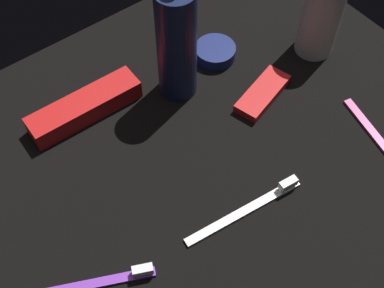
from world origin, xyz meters
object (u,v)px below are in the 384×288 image
object	(u,v)px
toothpaste_box_red	(85,107)
snack_bar_red	(263,94)
toothbrush_purple	(92,283)
lotion_bottle	(177,43)
bodywash_bottle	(322,14)
cream_tin_left	(215,52)
toothbrush_white	(249,208)

from	to	relation	value
toothpaste_box_red	snack_bar_red	xyz separation A→B (cm)	(-23.49, 13.78, -0.85)
toothbrush_purple	snack_bar_red	bearing A→B (deg)	-165.17
lotion_bottle	bodywash_bottle	size ratio (longest dim) A/B	1.33
lotion_bottle	snack_bar_red	distance (cm)	16.00
snack_bar_red	cream_tin_left	size ratio (longest dim) A/B	1.56
toothbrush_purple	toothpaste_box_red	bearing A→B (deg)	-119.30
lotion_bottle	bodywash_bottle	bearing A→B (deg)	163.84
cream_tin_left	toothpaste_box_red	bearing A→B (deg)	-6.54
toothbrush_white	snack_bar_red	size ratio (longest dim) A/B	1.73
toothbrush_purple	toothbrush_white	bearing A→B (deg)	169.94
bodywash_bottle	toothpaste_box_red	xyz separation A→B (cm)	(37.22, -11.05, -5.81)
snack_bar_red	lotion_bottle	bearing A→B (deg)	-61.29
toothbrush_purple	snack_bar_red	xyz separation A→B (cm)	(-36.67, -9.71, 0.14)
bodywash_bottle	snack_bar_red	world-z (taller)	bodywash_bottle
toothbrush_purple	toothpaste_box_red	world-z (taller)	toothpaste_box_red
toothpaste_box_red	cream_tin_left	bearing A→B (deg)	174.77
lotion_bottle	toothbrush_purple	xyz separation A→B (cm)	(27.34, 19.12, -9.10)
lotion_bottle	snack_bar_red	bearing A→B (deg)	134.76
toothbrush_white	toothbrush_purple	world-z (taller)	same
lotion_bottle	toothpaste_box_red	xyz separation A→B (cm)	(14.15, -4.37, -8.11)
lotion_bottle	cream_tin_left	size ratio (longest dim) A/B	3.27
toothpaste_box_red	cream_tin_left	world-z (taller)	toothpaste_box_red
lotion_bottle	cream_tin_left	distance (cm)	12.50
toothbrush_white	toothbrush_purple	size ratio (longest dim) A/B	1.07
toothbrush_white	toothpaste_box_red	world-z (taller)	toothpaste_box_red
bodywash_bottle	toothbrush_purple	bearing A→B (deg)	13.86
toothbrush_purple	toothpaste_box_red	distance (cm)	26.95
toothpaste_box_red	snack_bar_red	size ratio (longest dim) A/B	1.69
lotion_bottle	toothpaste_box_red	bearing A→B (deg)	-17.15
lotion_bottle	toothbrush_white	xyz separation A→B (cm)	(5.29, 23.03, -9.10)
lotion_bottle	toothbrush_white	size ratio (longest dim) A/B	1.21
cream_tin_left	bodywash_bottle	bearing A→B (deg)	149.38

